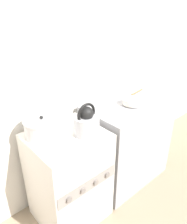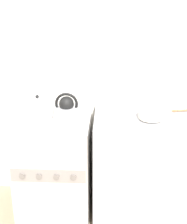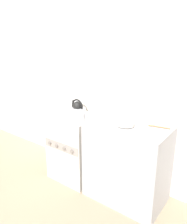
# 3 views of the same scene
# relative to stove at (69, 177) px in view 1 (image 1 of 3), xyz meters

# --- Properties ---
(wall_back) EXTENTS (7.00, 0.06, 2.50)m
(wall_back) POSITION_rel_stove_xyz_m (0.00, 0.36, 0.82)
(wall_back) COLOR silver
(wall_back) RESTS_ON ground_plane
(stove) EXTENTS (0.58, 0.55, 0.85)m
(stove) POSITION_rel_stove_xyz_m (0.00, 0.00, 0.00)
(stove) COLOR beige
(stove) RESTS_ON ground_plane
(counter) EXTENTS (0.86, 0.55, 0.89)m
(counter) POSITION_rel_stove_xyz_m (0.76, 0.01, 0.02)
(counter) COLOR #99999E
(counter) RESTS_ON ground_plane
(kettle) EXTENTS (0.24, 0.20, 0.26)m
(kettle) POSITION_rel_stove_xyz_m (0.13, -0.09, 0.52)
(kettle) COLOR #B2B2B7
(kettle) RESTS_ON stove
(cooking_pot) EXTENTS (0.28, 0.28, 0.17)m
(cooking_pot) POSITION_rel_stove_xyz_m (-0.13, 0.12, 0.50)
(cooking_pot) COLOR silver
(cooking_pot) RESTS_ON stove
(enamel_bowl) EXTENTS (0.18, 0.18, 0.06)m
(enamel_bowl) POSITION_rel_stove_xyz_m (0.74, -0.03, 0.50)
(enamel_bowl) COLOR beige
(enamel_bowl) RESTS_ON counter
(wooden_spoon) EXTENTS (0.23, 0.06, 0.02)m
(wooden_spoon) POSITION_rel_stove_xyz_m (1.02, 0.14, 0.47)
(wooden_spoon) COLOR olive
(wooden_spoon) RESTS_ON counter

